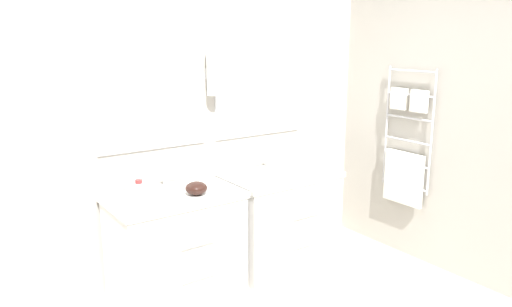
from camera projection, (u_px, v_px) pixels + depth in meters
name	position (u px, v px, depth m)	size (l,w,h in m)	color
wall_back	(188.00, 111.00, 3.82)	(4.97, 0.17, 2.60)	#B2ADA3
wall_right	(430.00, 110.00, 4.04)	(0.13, 3.48, 2.60)	#B2ADA3
vanity_left	(178.00, 247.00, 3.56)	(0.92, 0.62, 0.79)	white
vanity_right	(283.00, 220.00, 4.09)	(0.92, 0.62, 0.79)	white
faucet_left	(165.00, 176.00, 3.58)	(0.17, 0.13, 0.21)	silver
faucet_right	(271.00, 158.00, 4.11)	(0.17, 0.13, 0.21)	silver
toiletry_bottle	(139.00, 194.00, 3.24)	(0.07, 0.07, 0.17)	silver
amenity_bowl	(196.00, 188.00, 3.47)	(0.16, 0.16, 0.09)	black
soap_dish	(276.00, 178.00, 3.83)	(0.10, 0.07, 0.04)	white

